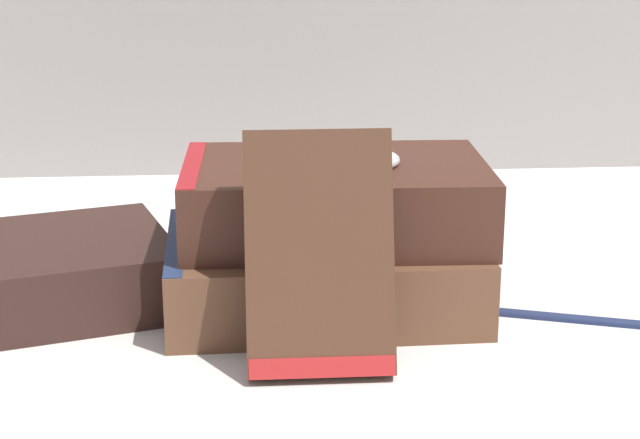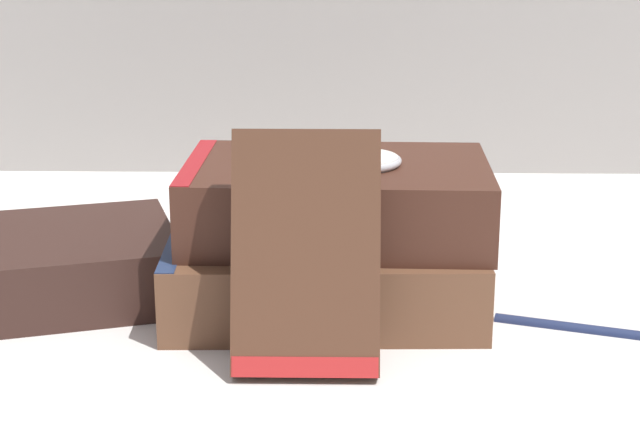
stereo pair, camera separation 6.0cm
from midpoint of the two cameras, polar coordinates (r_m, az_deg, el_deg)
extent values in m
plane|color=silver|center=(0.73, -0.72, -4.98)|extent=(3.00, 3.00, 0.00)
cube|color=brown|center=(0.73, 2.54, -2.79)|extent=(0.21, 0.16, 0.05)
cube|color=navy|center=(0.73, -5.17, -2.81)|extent=(0.02, 0.15, 0.05)
cube|color=#422319|center=(0.72, 3.31, 1.03)|extent=(0.21, 0.14, 0.05)
cube|color=maroon|center=(0.72, -4.26, 1.12)|extent=(0.02, 0.13, 0.05)
cube|color=#331E19|center=(0.76, -13.74, -2.60)|extent=(0.25, 0.20, 0.05)
cube|color=#4C2D1E|center=(0.62, 2.00, -1.83)|extent=(0.09, 0.06, 0.14)
cube|color=#B22323|center=(0.63, 1.98, -7.84)|extent=(0.08, 0.02, 0.02)
cylinder|color=silver|center=(0.71, 4.61, 3.13)|extent=(0.05, 0.05, 0.01)
torus|color=#B2B2B7|center=(0.71, 4.61, 3.13)|extent=(0.05, 0.05, 0.01)
sphere|color=#B2B2B7|center=(0.73, 4.48, 3.63)|extent=(0.01, 0.01, 0.01)
cylinder|color=#1E284C|center=(0.72, 16.30, -5.44)|extent=(0.11, 0.05, 0.01)
camera|label=1|loc=(0.03, -87.57, 0.74)|focal=60.00mm
camera|label=2|loc=(0.03, 92.43, -0.74)|focal=60.00mm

